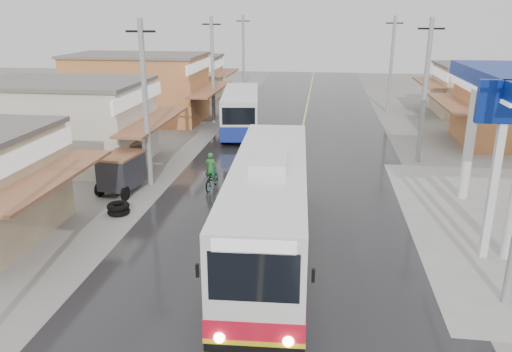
% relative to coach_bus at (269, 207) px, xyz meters
% --- Properties ---
extents(ground, '(120.00, 120.00, 0.00)m').
position_rel_coach_bus_xyz_m(ground, '(0.31, -2.22, -1.79)').
color(ground, slate).
rests_on(ground, ground).
extents(road, '(12.00, 90.00, 0.02)m').
position_rel_coach_bus_xyz_m(road, '(0.31, 12.78, -1.78)').
color(road, black).
rests_on(road, ground).
extents(centre_line, '(0.15, 90.00, 0.01)m').
position_rel_coach_bus_xyz_m(centre_line, '(0.31, 12.78, -1.77)').
color(centre_line, '#D8CC4C').
rests_on(centre_line, road).
extents(shopfronts_left, '(11.00, 44.00, 5.20)m').
position_rel_coach_bus_xyz_m(shopfronts_left, '(-12.69, 15.78, -1.79)').
color(shopfronts_left, tan).
rests_on(shopfronts_left, ground).
extents(utility_poles_left, '(1.60, 50.00, 8.00)m').
position_rel_coach_bus_xyz_m(utility_poles_left, '(-6.69, 13.78, -1.79)').
color(utility_poles_left, gray).
rests_on(utility_poles_left, ground).
extents(utility_poles_right, '(1.60, 36.00, 8.00)m').
position_rel_coach_bus_xyz_m(utility_poles_right, '(7.31, 12.78, -1.79)').
color(utility_poles_right, gray).
rests_on(utility_poles_right, ground).
extents(coach_bus, '(3.18, 12.01, 3.72)m').
position_rel_coach_bus_xyz_m(coach_bus, '(0.00, 0.00, 0.00)').
color(coach_bus, silver).
rests_on(coach_bus, road).
extents(second_bus, '(3.55, 9.15, 2.96)m').
position_rel_coach_bus_xyz_m(second_bus, '(-4.02, 18.55, -0.20)').
color(second_bus, silver).
rests_on(second_bus, road).
extents(cyclist, '(0.79, 1.78, 1.86)m').
position_rel_coach_bus_xyz_m(cyclist, '(-3.51, 6.57, -1.18)').
color(cyclist, black).
rests_on(cyclist, ground).
extents(tricycle_near, '(1.90, 2.64, 1.89)m').
position_rel_coach_bus_xyz_m(tricycle_near, '(-7.65, 5.53, -0.71)').
color(tricycle_near, '#26262D').
rests_on(tricycle_near, ground).
extents(tricycle_far, '(2.07, 2.50, 1.64)m').
position_rel_coach_bus_xyz_m(tricycle_far, '(-8.80, 8.25, -0.86)').
color(tricycle_far, '#26262D').
rests_on(tricycle_far, ground).
extents(tyre_stack, '(0.96, 0.96, 0.49)m').
position_rel_coach_bus_xyz_m(tyre_stack, '(-6.78, 2.85, -1.55)').
color(tyre_stack, black).
rests_on(tyre_stack, ground).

